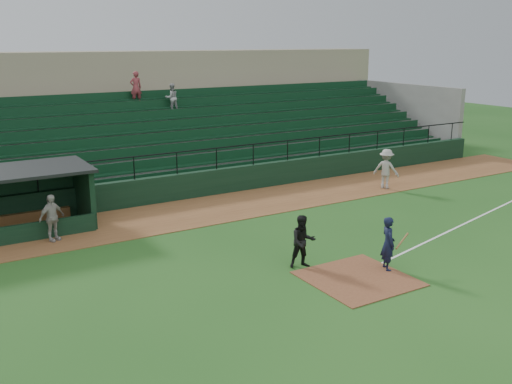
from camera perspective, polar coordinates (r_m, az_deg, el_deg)
ground at (r=18.87m, az=7.97°, el=-7.43°), size 90.00×90.00×0.00m
warning_track at (r=25.20m, az=-3.54°, el=-1.56°), size 40.00×4.00×0.03m
home_plate_dirt at (r=18.16m, az=9.97°, el=-8.37°), size 3.00×3.00×0.03m
foul_line at (r=25.15m, az=20.53°, el=-2.55°), size 17.49×4.44×0.01m
stadium_structure at (r=32.28m, az=-10.67°, el=5.98°), size 38.00×13.08×6.40m
batter_at_plate at (r=18.75m, az=12.84°, el=-4.96°), size 1.10×0.74×1.75m
umpire at (r=18.55m, az=4.62°, el=-4.87°), size 0.99×0.87×1.72m
runner at (r=28.88m, az=12.65°, el=2.23°), size 1.23×1.44×1.94m
dugout_player_a at (r=22.06m, az=-19.40°, el=-2.40°), size 1.09×0.79×1.72m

